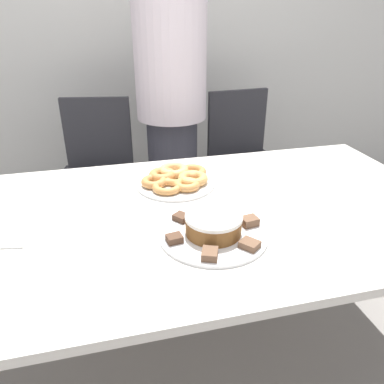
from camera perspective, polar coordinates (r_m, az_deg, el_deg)
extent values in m
plane|color=gray|center=(1.80, -0.67, -23.58)|extent=(12.00, 12.00, 0.00)
cube|color=silver|center=(2.76, -9.35, 24.39)|extent=(8.00, 0.05, 2.60)
cube|color=silver|center=(1.34, -0.83, -3.63)|extent=(1.98, 1.03, 0.03)
cylinder|color=silver|center=(2.23, 20.25, -2.94)|extent=(0.06, 0.06, 0.69)
cylinder|color=#383842|center=(2.36, -2.88, 1.87)|extent=(0.30, 0.30, 0.80)
cylinder|color=silver|center=(2.17, -3.32, 19.43)|extent=(0.40, 0.40, 0.63)
cylinder|color=black|center=(2.44, -13.18, -8.57)|extent=(0.44, 0.44, 0.01)
cylinder|color=#262626|center=(2.32, -13.75, -3.94)|extent=(0.06, 0.06, 0.44)
cube|color=#2D2D33|center=(2.22, -14.41, 1.45)|extent=(0.51, 0.51, 0.04)
cube|color=#2D2D33|center=(2.32, -14.18, 8.73)|extent=(0.39, 0.10, 0.42)
cylinder|color=black|center=(2.59, 7.97, -5.85)|extent=(0.44, 0.44, 0.01)
cylinder|color=#262626|center=(2.48, 8.29, -1.38)|extent=(0.06, 0.06, 0.44)
cube|color=#2D2D33|center=(2.38, 8.66, 3.76)|extent=(0.48, 0.48, 0.04)
cube|color=#2D2D33|center=(2.48, 6.88, 10.41)|extent=(0.40, 0.06, 0.42)
cylinder|color=white|center=(1.20, 3.26, -6.43)|extent=(0.35, 0.35, 0.01)
cylinder|color=white|center=(1.54, -2.53, 1.33)|extent=(0.32, 0.32, 0.01)
cylinder|color=brown|center=(1.18, 3.29, -5.15)|extent=(0.18, 0.18, 0.05)
cylinder|color=white|center=(1.17, 3.33, -3.80)|extent=(0.18, 0.18, 0.01)
cube|color=brown|center=(1.13, 8.77, -7.89)|extent=(0.07, 0.07, 0.02)
cube|color=brown|center=(1.24, 8.76, -4.41)|extent=(0.06, 0.05, 0.03)
cube|color=brown|center=(1.30, 3.76, -2.78)|extent=(0.06, 0.06, 0.02)
cube|color=#513828|center=(1.26, -1.64, -3.88)|extent=(0.06, 0.06, 0.02)
cube|color=#513828|center=(1.15, -2.70, -7.10)|extent=(0.05, 0.05, 0.02)
cube|color=brown|center=(1.08, 2.69, -9.41)|extent=(0.06, 0.07, 0.02)
torus|color=#D18E4C|center=(1.53, -2.54, 1.98)|extent=(0.10, 0.10, 0.03)
torus|color=#D18E4C|center=(1.46, -3.80, 0.77)|extent=(0.12, 0.12, 0.03)
torus|color=#D18E4C|center=(1.47, -0.80, 1.13)|extent=(0.10, 0.10, 0.03)
torus|color=tan|center=(1.52, 0.14, 2.03)|extent=(0.12, 0.12, 0.04)
torus|color=#C68447|center=(1.59, 0.00, 3.10)|extent=(0.12, 0.12, 0.03)
torus|color=#E5AD66|center=(1.60, -2.80, 3.31)|extent=(0.13, 0.13, 0.04)
torus|color=#C68447|center=(1.56, -4.53, 2.61)|extent=(0.11, 0.11, 0.04)
torus|color=#C68447|center=(1.51, -5.79, 1.58)|extent=(0.11, 0.11, 0.03)
cube|color=white|center=(1.31, -26.36, -6.38)|extent=(0.15, 0.13, 0.01)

